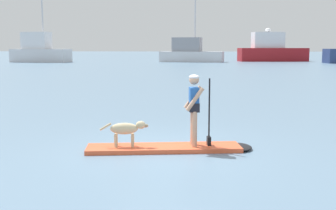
% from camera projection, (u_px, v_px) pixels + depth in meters
% --- Properties ---
extents(ground_plane, '(400.00, 400.00, 0.00)m').
position_uv_depth(ground_plane, '(164.00, 150.00, 9.66)').
color(ground_plane, slate).
extents(paddleboard, '(3.83, 1.36, 0.10)m').
position_uv_depth(paddleboard, '(174.00, 148.00, 9.67)').
color(paddleboard, '#E55933').
rests_on(paddleboard, ground_plane).
extents(person_paddler, '(0.64, 0.53, 1.61)m').
position_uv_depth(person_paddler, '(195.00, 105.00, 9.57)').
color(person_paddler, tan).
rests_on(person_paddler, paddleboard).
extents(dog, '(1.08, 0.32, 0.58)m').
position_uv_depth(dog, '(126.00, 129.00, 9.54)').
color(dog, '#CCB78C').
rests_on(dog, paddleboard).
extents(moored_boat_starboard, '(8.87, 4.09, 9.26)m').
position_uv_depth(moored_boat_starboard, '(40.00, 51.00, 64.32)').
color(moored_boat_starboard, silver).
rests_on(moored_boat_starboard, ground_plane).
extents(moored_boat_far_starboard, '(9.98, 4.69, 10.94)m').
position_uv_depth(moored_boat_far_starboard, '(190.00, 53.00, 65.36)').
color(moored_boat_far_starboard, silver).
rests_on(moored_boat_far_starboard, ground_plane).
extents(moored_boat_far_port, '(11.19, 5.04, 5.28)m').
position_uv_depth(moored_boat_far_port, '(271.00, 50.00, 68.43)').
color(moored_boat_far_port, maroon).
rests_on(moored_boat_far_port, ground_plane).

